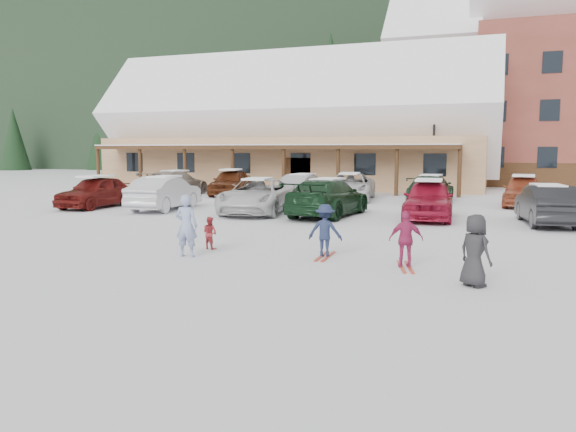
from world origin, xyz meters
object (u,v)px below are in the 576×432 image
(parked_car_1, at_px, (165,193))
(parked_car_10, at_px, (350,187))
(adult_skier, at_px, (186,226))
(child_magenta, at_px, (406,239))
(toddler_red, at_px, (210,233))
(parked_car_11, at_px, (431,189))
(lamp_post, at_px, (434,140))
(parked_car_0, at_px, (96,192))
(parked_car_8, at_px, (231,182))
(parked_car_2, at_px, (258,196))
(parked_car_4, at_px, (429,199))
(parked_car_9, at_px, (303,186))
(parked_car_12, at_px, (523,191))
(parked_car_3, at_px, (328,198))
(bystander_dark, at_px, (475,251))
(child_navy, at_px, (325,231))
(parked_car_5, at_px, (547,205))
(day_lodge, at_px, (294,134))
(parked_car_7, at_px, (175,183))

(parked_car_1, distance_m, parked_car_10, 10.22)
(adult_skier, xyz_separation_m, child_magenta, (5.51, 0.57, -0.14))
(toddler_red, relative_size, parked_car_11, 0.19)
(toddler_red, height_order, parked_car_1, parked_car_1)
(lamp_post, relative_size, parked_car_10, 1.11)
(parked_car_0, xyz_separation_m, parked_car_8, (2.89, 8.70, 0.03))
(parked_car_8, bearing_deg, parked_car_10, -15.87)
(parked_car_2, xyz_separation_m, parked_car_4, (7.19, 0.41, 0.03))
(adult_skier, xyz_separation_m, parked_car_4, (5.01, 10.21, -0.02))
(parked_car_10, bearing_deg, parked_car_8, 166.56)
(parked_car_9, xyz_separation_m, parked_car_12, (11.45, -0.52, 0.07))
(parked_car_3, height_order, parked_car_9, parked_car_3)
(bystander_dark, bearing_deg, child_navy, 10.25)
(lamp_post, xyz_separation_m, parked_car_5, (5.54, -14.83, -2.63))
(parked_car_9, height_order, parked_car_11, parked_car_11)
(adult_skier, relative_size, parked_car_12, 0.36)
(day_lodge, relative_size, child_magenta, 21.59)
(parked_car_9, bearing_deg, parked_car_3, 118.61)
(parked_car_9, bearing_deg, parked_car_1, 65.81)
(parked_car_9, bearing_deg, toddler_red, 102.58)
(parked_car_0, bearing_deg, toddler_red, -38.14)
(adult_skier, distance_m, child_magenta, 5.55)
(child_magenta, distance_m, parked_car_3, 10.27)
(child_navy, distance_m, parked_car_10, 16.37)
(day_lodge, relative_size, parked_car_12, 6.55)
(parked_car_4, relative_size, parked_car_5, 1.04)
(day_lodge, xyz_separation_m, toddler_red, (7.04, -27.12, -3.49))
(child_navy, height_order, parked_car_4, parked_car_4)
(day_lodge, xyz_separation_m, parked_car_0, (-3.33, -18.97, -3.19))
(adult_skier, bearing_deg, day_lodge, -83.28)
(parked_car_2, height_order, parked_car_10, parked_car_2)
(day_lodge, distance_m, parked_car_11, 15.81)
(day_lodge, relative_size, parked_car_8, 6.33)
(parked_car_1, height_order, parked_car_12, parked_car_1)
(day_lodge, distance_m, parked_car_1, 19.00)
(child_navy, bearing_deg, parked_car_10, -81.26)
(parked_car_10, xyz_separation_m, parked_car_11, (4.24, 0.58, -0.03))
(parked_car_9, bearing_deg, parked_car_12, -179.41)
(parked_car_1, bearing_deg, parked_car_10, -136.80)
(child_navy, bearing_deg, day_lodge, -71.89)
(day_lodge, bearing_deg, parked_car_5, -48.44)
(parked_car_2, distance_m, parked_car_3, 3.15)
(parked_car_0, bearing_deg, day_lodge, 80.07)
(parked_car_5, bearing_deg, parked_car_2, -6.55)
(parked_car_0, height_order, parked_car_5, parked_car_0)
(parked_car_0, xyz_separation_m, parked_car_7, (-0.29, 7.58, -0.01))
(toddler_red, bearing_deg, bystander_dark, 178.32)
(parked_car_1, bearing_deg, child_navy, 135.09)
(lamp_post, relative_size, parked_car_11, 1.21)
(parked_car_4, distance_m, parked_car_8, 14.74)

